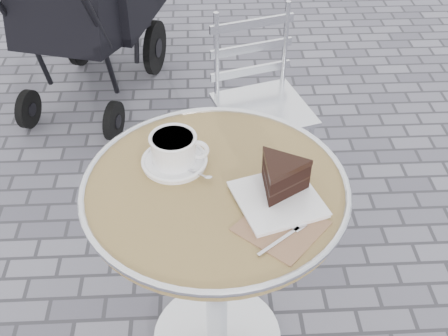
{
  "coord_description": "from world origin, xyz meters",
  "views": [
    {
      "loc": [
        -0.03,
        -1.1,
        1.73
      ],
      "look_at": [
        0.02,
        0.01,
        0.78
      ],
      "focal_mm": 45.0,
      "sensor_mm": 36.0,
      "label": 1
    }
  ],
  "objects_px": {
    "cappuccino_set": "(175,152)",
    "baby_stroller": "(90,3)",
    "cafe_table": "(216,228)",
    "bistro_chair": "(257,82)",
    "cake_plate_set": "(280,182)"
  },
  "relations": [
    {
      "from": "cafe_table",
      "to": "baby_stroller",
      "type": "distance_m",
      "value": 1.74
    },
    {
      "from": "cake_plate_set",
      "to": "baby_stroller",
      "type": "distance_m",
      "value": 1.87
    },
    {
      "from": "cafe_table",
      "to": "baby_stroller",
      "type": "xyz_separation_m",
      "value": [
        -0.58,
        1.64,
        -0.05
      ]
    },
    {
      "from": "bistro_chair",
      "to": "baby_stroller",
      "type": "relative_size",
      "value": 0.67
    },
    {
      "from": "cake_plate_set",
      "to": "baby_stroller",
      "type": "relative_size",
      "value": 0.28
    },
    {
      "from": "cappuccino_set",
      "to": "cake_plate_set",
      "type": "height_order",
      "value": "cake_plate_set"
    },
    {
      "from": "cafe_table",
      "to": "bistro_chair",
      "type": "height_order",
      "value": "bistro_chair"
    },
    {
      "from": "cappuccino_set",
      "to": "bistro_chair",
      "type": "relative_size",
      "value": 0.24
    },
    {
      "from": "cafe_table",
      "to": "cake_plate_set",
      "type": "xyz_separation_m",
      "value": [
        0.16,
        -0.05,
        0.21
      ]
    },
    {
      "from": "cappuccino_set",
      "to": "baby_stroller",
      "type": "xyz_separation_m",
      "value": [
        -0.47,
        1.55,
        -0.26
      ]
    },
    {
      "from": "cafe_table",
      "to": "bistro_chair",
      "type": "relative_size",
      "value": 0.93
    },
    {
      "from": "bistro_chair",
      "to": "baby_stroller",
      "type": "height_order",
      "value": "baby_stroller"
    },
    {
      "from": "cafe_table",
      "to": "baby_stroller",
      "type": "relative_size",
      "value": 0.62
    },
    {
      "from": "cafe_table",
      "to": "bistro_chair",
      "type": "xyz_separation_m",
      "value": [
        0.2,
        0.89,
        -0.08
      ]
    },
    {
      "from": "cappuccino_set",
      "to": "baby_stroller",
      "type": "relative_size",
      "value": 0.16
    }
  ]
}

